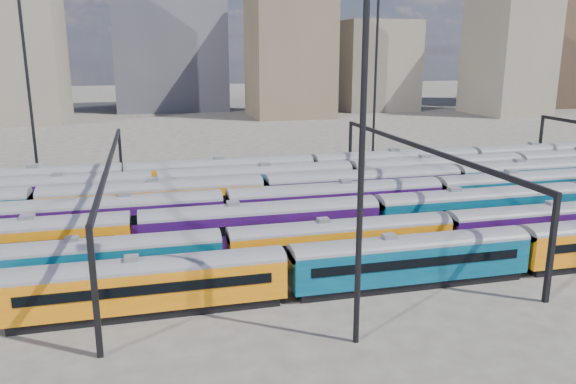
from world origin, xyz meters
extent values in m
plane|color=#433E39|center=(0.00, 0.00, 0.00)|extent=(500.00, 500.00, 0.00)
cube|color=black|center=(-17.13, -15.00, 0.32)|extent=(17.55, 2.28, 0.65)
cube|color=#BB6207|center=(-17.13, -15.00, 1.99)|extent=(18.48, 2.68, 2.68)
cylinder|color=#4C4C51|center=(-17.13, -15.00, 3.33)|extent=(18.48, 2.68, 2.68)
cube|color=black|center=(-17.13, -16.36, 2.31)|extent=(16.26, 0.06, 0.69)
cube|color=black|center=(-17.13, -13.64, 2.31)|extent=(16.26, 0.06, 0.69)
cube|color=slate|center=(-17.13, -15.00, 4.04)|extent=(0.92, 0.83, 0.32)
cube|color=black|center=(1.95, -15.00, 0.32)|extent=(17.55, 2.28, 0.65)
cube|color=#05364C|center=(1.95, -15.00, 1.99)|extent=(18.48, 2.68, 2.68)
cylinder|color=#4C4C51|center=(1.95, -15.00, 3.33)|extent=(18.48, 2.68, 2.68)
cube|color=black|center=(1.95, -16.36, 2.31)|extent=(16.26, 0.06, 0.69)
cube|color=black|center=(1.95, -13.64, 2.31)|extent=(16.26, 0.06, 0.69)
cube|color=slate|center=(1.95, -15.00, 4.04)|extent=(0.92, 0.83, 0.32)
cube|color=black|center=(-20.93, -10.00, 0.32)|extent=(17.63, 2.29, 0.65)
cube|color=#05364C|center=(-20.93, -10.00, 1.99)|extent=(18.55, 2.69, 2.69)
cylinder|color=#4C4C51|center=(-20.93, -10.00, 3.34)|extent=(18.55, 2.69, 2.69)
cube|color=black|center=(-20.93, -11.37, 2.32)|extent=(16.33, 0.06, 0.70)
cube|color=black|center=(-20.93, -8.63, 2.32)|extent=(16.33, 0.06, 0.70)
cube|color=slate|center=(-20.93, -10.00, 4.06)|extent=(0.93, 0.83, 0.32)
cube|color=black|center=(-1.77, -10.00, 0.32)|extent=(17.63, 2.29, 0.65)
cube|color=#BB6207|center=(-1.77, -10.00, 1.99)|extent=(18.55, 2.69, 2.69)
cylinder|color=#4C4C51|center=(-1.77, -10.00, 3.34)|extent=(18.55, 2.69, 2.69)
cube|color=black|center=(-1.77, -11.37, 2.32)|extent=(16.33, 0.06, 0.70)
cube|color=black|center=(-1.77, -8.63, 2.32)|extent=(16.33, 0.06, 0.70)
cube|color=slate|center=(-1.77, -10.00, 4.06)|extent=(0.93, 0.83, 0.32)
cube|color=black|center=(17.38, -10.00, 0.32)|extent=(17.63, 2.29, 0.65)
cube|color=#200738|center=(17.38, -10.00, 1.99)|extent=(18.55, 2.69, 2.69)
cylinder|color=#4C4C51|center=(17.38, -10.00, 3.34)|extent=(18.55, 2.69, 2.69)
cube|color=black|center=(17.38, -11.37, 2.32)|extent=(16.33, 0.06, 0.70)
cube|color=black|center=(17.38, -8.63, 2.32)|extent=(16.33, 0.06, 0.70)
cube|color=slate|center=(17.38, -10.00, 4.06)|extent=(0.93, 0.83, 0.32)
cube|color=black|center=(-7.40, -5.00, 0.36)|extent=(19.77, 2.57, 0.73)
cube|color=#200738|center=(-7.40, -5.00, 2.24)|extent=(20.81, 3.02, 3.02)
cylinder|color=#4C4C51|center=(-7.40, -5.00, 3.75)|extent=(20.81, 3.02, 3.02)
cube|color=black|center=(-7.40, -6.53, 2.60)|extent=(18.32, 0.06, 0.78)
cube|color=black|center=(-7.40, -3.47, 2.60)|extent=(18.32, 0.06, 0.78)
cube|color=slate|center=(-7.40, -5.00, 4.55)|extent=(1.04, 0.94, 0.36)
cube|color=black|center=(14.01, -5.00, 0.36)|extent=(19.77, 2.57, 0.73)
cube|color=#05364C|center=(14.01, -5.00, 2.24)|extent=(20.81, 3.02, 3.02)
cylinder|color=#4C4C51|center=(14.01, -5.00, 3.75)|extent=(20.81, 3.02, 3.02)
cube|color=black|center=(14.01, -6.53, 2.60)|extent=(18.32, 0.06, 0.78)
cube|color=black|center=(14.01, -3.47, 2.60)|extent=(18.32, 0.06, 0.78)
cube|color=slate|center=(14.01, -5.00, 4.55)|extent=(1.04, 0.94, 0.36)
cube|color=black|center=(-21.01, 0.00, 0.38)|extent=(20.47, 2.66, 0.75)
cube|color=#200738|center=(-21.01, 0.00, 2.32)|extent=(21.54, 3.12, 3.12)
cylinder|color=#4C4C51|center=(-21.01, 0.00, 3.88)|extent=(21.54, 3.12, 3.12)
cube|color=black|center=(-21.01, -1.58, 2.69)|extent=(18.96, 0.06, 0.81)
cube|color=black|center=(-21.01, 1.58, 2.69)|extent=(18.96, 0.06, 0.81)
cube|color=slate|center=(-21.01, 0.00, 4.71)|extent=(1.08, 0.97, 0.38)
cube|color=black|center=(1.13, 0.00, 0.38)|extent=(20.47, 2.66, 0.75)
cube|color=#200738|center=(1.13, 0.00, 2.32)|extent=(21.54, 3.12, 3.12)
cylinder|color=#4C4C51|center=(1.13, 0.00, 3.88)|extent=(21.54, 3.12, 3.12)
cube|color=black|center=(1.13, -1.58, 2.69)|extent=(18.96, 0.06, 0.81)
cube|color=black|center=(1.13, 1.58, 2.69)|extent=(18.96, 0.06, 0.81)
cube|color=slate|center=(1.13, 0.00, 4.71)|extent=(1.08, 0.97, 0.38)
cube|color=black|center=(23.28, 0.00, 0.38)|extent=(20.47, 2.66, 0.75)
cube|color=#05364C|center=(23.28, 0.00, 2.32)|extent=(21.54, 3.12, 3.12)
cylinder|color=#4C4C51|center=(23.28, 0.00, 3.88)|extent=(21.54, 3.12, 3.12)
cube|color=black|center=(23.28, -1.58, 2.69)|extent=(18.96, 0.06, 0.81)
cube|color=black|center=(23.28, 1.58, 2.69)|extent=(18.96, 0.06, 0.81)
cube|color=slate|center=(23.28, 0.00, 4.71)|extent=(1.08, 0.97, 0.38)
cube|color=black|center=(-16.32, 5.00, 0.38)|extent=(20.70, 2.69, 0.76)
cube|color=#BB6207|center=(-16.32, 5.00, 2.34)|extent=(21.79, 3.16, 3.16)
cylinder|color=#4C4C51|center=(-16.32, 5.00, 3.92)|extent=(21.79, 3.16, 3.16)
cube|color=black|center=(-16.32, 3.40, 2.72)|extent=(19.18, 0.06, 0.82)
cube|color=black|center=(-16.32, 6.60, 2.72)|extent=(19.18, 0.06, 0.82)
cube|color=slate|center=(-16.32, 5.00, 4.76)|extent=(1.09, 0.98, 0.38)
cube|color=black|center=(6.08, 5.00, 0.38)|extent=(20.70, 2.69, 0.76)
cube|color=#200738|center=(6.08, 5.00, 2.34)|extent=(21.79, 3.16, 3.16)
cylinder|color=#4C4C51|center=(6.08, 5.00, 3.92)|extent=(21.79, 3.16, 3.16)
cube|color=black|center=(6.08, 3.40, 2.72)|extent=(19.18, 0.06, 0.82)
cube|color=black|center=(6.08, 6.60, 2.72)|extent=(19.18, 0.06, 0.82)
cube|color=slate|center=(6.08, 5.00, 4.76)|extent=(1.09, 0.98, 0.38)
cube|color=black|center=(28.47, 5.00, 0.38)|extent=(20.70, 2.69, 0.76)
cube|color=#05364C|center=(28.47, 5.00, 2.34)|extent=(21.79, 3.16, 3.16)
cylinder|color=#4C4C51|center=(28.47, 5.00, 3.92)|extent=(21.79, 3.16, 3.16)
cube|color=black|center=(28.47, 3.40, 2.72)|extent=(19.18, 0.06, 0.82)
cube|color=black|center=(28.47, 6.60, 2.72)|extent=(19.18, 0.06, 0.82)
cube|color=slate|center=(28.47, 5.00, 4.76)|extent=(1.09, 0.98, 0.38)
cube|color=black|center=(-27.43, 10.00, 0.38)|extent=(20.82, 2.70, 0.77)
cube|color=#200738|center=(-27.43, 10.00, 2.36)|extent=(21.92, 3.18, 3.18)
cylinder|color=#4C4C51|center=(-27.43, 10.00, 3.95)|extent=(21.92, 3.18, 3.18)
cube|color=black|center=(-27.43, 8.39, 2.74)|extent=(19.29, 0.06, 0.82)
cube|color=black|center=(-27.43, 11.61, 2.74)|extent=(19.29, 0.06, 0.82)
cube|color=slate|center=(-27.43, 10.00, 4.79)|extent=(1.10, 0.99, 0.38)
cube|color=black|center=(-4.91, 10.00, 0.38)|extent=(20.82, 2.70, 0.77)
cube|color=#05364C|center=(-4.91, 10.00, 2.36)|extent=(21.92, 3.18, 3.18)
cylinder|color=#4C4C51|center=(-4.91, 10.00, 3.95)|extent=(21.92, 3.18, 3.18)
cube|color=black|center=(-4.91, 8.39, 2.74)|extent=(19.29, 0.06, 0.82)
cube|color=black|center=(-4.91, 11.61, 2.74)|extent=(19.29, 0.06, 0.82)
cube|color=slate|center=(-4.91, 10.00, 4.79)|extent=(1.10, 0.99, 0.38)
cube|color=black|center=(17.61, 10.00, 0.38)|extent=(20.82, 2.70, 0.77)
cube|color=#200738|center=(17.61, 10.00, 2.36)|extent=(21.92, 3.18, 3.18)
cylinder|color=#4C4C51|center=(17.61, 10.00, 3.95)|extent=(21.92, 3.18, 3.18)
cube|color=black|center=(17.61, 8.39, 2.74)|extent=(19.29, 0.06, 0.82)
cube|color=black|center=(17.61, 11.61, 2.74)|extent=(19.29, 0.06, 0.82)
cube|color=slate|center=(17.61, 10.00, 4.79)|extent=(1.10, 0.99, 0.38)
cube|color=black|center=(-30.76, 15.00, 0.39)|extent=(20.92, 2.71, 0.77)
cube|color=#05364C|center=(-30.76, 15.00, 2.37)|extent=(22.02, 3.19, 3.19)
cylinder|color=#4C4C51|center=(-30.76, 15.00, 3.96)|extent=(22.02, 3.19, 3.19)
cube|color=black|center=(-30.76, 13.38, 2.75)|extent=(19.38, 0.06, 0.83)
cube|color=black|center=(-30.76, 16.62, 2.75)|extent=(19.38, 0.06, 0.83)
cube|color=slate|center=(-30.76, 15.00, 4.81)|extent=(1.10, 0.99, 0.39)
cube|color=black|center=(-8.14, 15.00, 0.39)|extent=(20.92, 2.71, 0.77)
cube|color=#BB6207|center=(-8.14, 15.00, 2.37)|extent=(22.02, 3.19, 3.19)
cylinder|color=#4C4C51|center=(-8.14, 15.00, 3.96)|extent=(22.02, 3.19, 3.19)
cube|color=black|center=(-8.14, 13.38, 2.75)|extent=(19.38, 0.06, 0.83)
cube|color=black|center=(-8.14, 16.62, 2.75)|extent=(19.38, 0.06, 0.83)
cube|color=slate|center=(-8.14, 15.00, 4.81)|extent=(1.10, 0.99, 0.39)
cube|color=black|center=(14.48, 15.00, 0.39)|extent=(20.92, 2.71, 0.77)
cube|color=#05364C|center=(14.48, 15.00, 2.37)|extent=(22.02, 3.19, 3.19)
cylinder|color=#4C4C51|center=(14.48, 15.00, 3.96)|extent=(22.02, 3.19, 3.19)
cube|color=black|center=(14.48, 13.38, 2.75)|extent=(19.38, 0.06, 0.83)
cube|color=black|center=(14.48, 16.62, 2.75)|extent=(19.38, 0.06, 0.83)
cube|color=slate|center=(14.48, 15.00, 4.81)|extent=(1.10, 0.99, 0.39)
cube|color=black|center=(37.10, 15.00, 0.39)|extent=(20.92, 2.71, 0.77)
cube|color=#200738|center=(37.10, 15.00, 2.37)|extent=(22.02, 3.19, 3.19)
cylinder|color=#4C4C51|center=(37.10, 15.00, 3.96)|extent=(22.02, 3.19, 3.19)
cube|color=black|center=(37.10, 13.38, 2.75)|extent=(19.38, 0.06, 0.83)
cube|color=black|center=(37.10, 16.62, 2.75)|extent=(19.38, 0.06, 0.83)
cube|color=slate|center=(37.10, 15.00, 4.81)|extent=(1.10, 0.99, 0.39)
cube|color=black|center=(-20.00, -20.00, 4.00)|extent=(0.35, 0.35, 8.00)
cube|color=black|center=(-20.00, 20.00, 4.00)|extent=(0.35, 0.35, 8.00)
cube|color=black|center=(-20.00, 0.00, 7.80)|extent=(0.30, 40.00, 0.45)
cube|color=black|center=(10.00, -20.00, 4.00)|extent=(0.35, 0.35, 8.00)
cube|color=black|center=(10.00, 20.00, 4.00)|extent=(0.35, 0.35, 8.00)
cube|color=black|center=(10.00, 0.00, 7.80)|extent=(0.30, 40.00, 0.45)
cube|color=black|center=(40.00, 20.00, 4.00)|extent=(0.35, 0.35, 8.00)
cylinder|color=black|center=(-30.00, 22.00, 12.50)|extent=(0.36, 0.36, 25.00)
cylinder|color=black|center=(-5.00, -22.00, 12.50)|extent=(0.36, 0.36, 25.00)
cylinder|color=black|center=(15.00, 24.00, 12.50)|extent=(0.36, 0.36, 25.00)
cube|color=#38383F|center=(-8.81, 123.01, 17.41)|extent=(31.45, 23.82, 34.83)
cube|color=brown|center=(20.99, 97.07, 16.99)|extent=(20.53, 21.40, 33.97)
cube|color=#665B4C|center=(50.05, 108.48, 12.82)|extent=(21.40, 20.66, 25.64)
cube|color=#665B4C|center=(80.21, 87.38, 16.07)|extent=(16.30, 22.06, 32.15)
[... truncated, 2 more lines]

